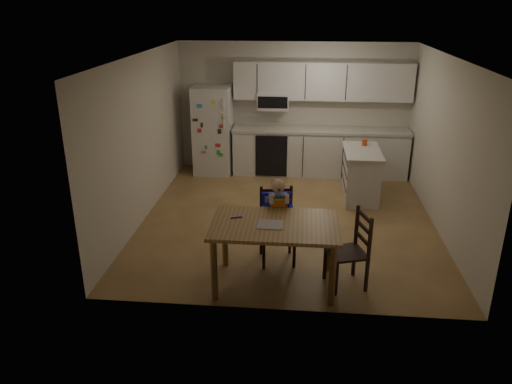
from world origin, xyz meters
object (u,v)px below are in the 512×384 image
(red_cup, at_px, (364,142))
(chair_booster, at_px, (277,211))
(kitchen_island, at_px, (361,174))
(refrigerator, at_px, (213,130))
(dining_table, at_px, (275,232))
(chair_side, at_px, (355,244))

(red_cup, distance_m, chair_booster, 2.99)
(kitchen_island, height_order, chair_booster, chair_booster)
(refrigerator, bearing_deg, kitchen_island, -22.52)
(dining_table, xyz_separation_m, chair_side, (0.94, 0.08, -0.16))
(kitchen_island, distance_m, red_cup, 0.57)
(red_cup, height_order, dining_table, red_cup)
(red_cup, relative_size, dining_table, 0.07)
(refrigerator, relative_size, red_cup, 15.43)
(red_cup, height_order, chair_booster, chair_booster)
(chair_side, bearing_deg, refrigerator, -167.09)
(kitchen_island, bearing_deg, dining_table, -113.79)
(refrigerator, relative_size, kitchen_island, 1.47)
(kitchen_island, xyz_separation_m, chair_side, (-0.36, -2.88, 0.11))
(refrigerator, height_order, kitchen_island, refrigerator)
(refrigerator, xyz_separation_m, chair_side, (2.40, -4.02, -0.31))
(refrigerator, distance_m, chair_booster, 3.78)
(kitchen_island, distance_m, chair_booster, 2.70)
(chair_booster, bearing_deg, dining_table, -99.29)
(kitchen_island, distance_m, dining_table, 3.24)
(refrigerator, relative_size, dining_table, 1.13)
(red_cup, relative_size, chair_side, 0.12)
(kitchen_island, bearing_deg, chair_side, -97.20)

